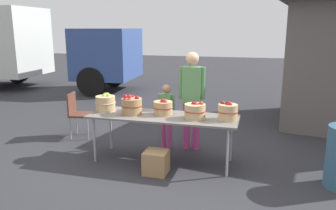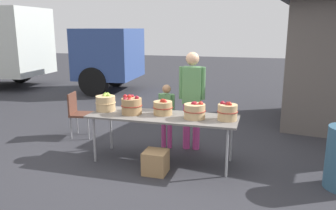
# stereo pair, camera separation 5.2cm
# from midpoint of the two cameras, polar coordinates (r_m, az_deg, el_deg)

# --- Properties ---
(ground_plane) EXTENTS (40.00, 40.00, 0.00)m
(ground_plane) POSITION_cam_midpoint_polar(r_m,az_deg,el_deg) (5.39, -1.13, -9.53)
(ground_plane) COLOR #2D2D33
(market_table) EXTENTS (2.30, 0.76, 0.75)m
(market_table) POSITION_cam_midpoint_polar(r_m,az_deg,el_deg) (5.16, -1.17, -2.24)
(market_table) COLOR slate
(market_table) RESTS_ON ground
(apple_basket_green_0) EXTENTS (0.33, 0.33, 0.29)m
(apple_basket_green_0) POSITION_cam_midpoint_polar(r_m,az_deg,el_deg) (5.52, -10.87, 0.36)
(apple_basket_green_0) COLOR tan
(apple_basket_green_0) RESTS_ON market_table
(apple_basket_red_0) EXTENTS (0.33, 0.33, 0.30)m
(apple_basket_red_0) POSITION_cam_midpoint_polar(r_m,az_deg,el_deg) (5.25, -6.51, -0.08)
(apple_basket_red_0) COLOR #A87F51
(apple_basket_red_0) RESTS_ON market_table
(apple_basket_red_1) EXTENTS (0.31, 0.31, 0.26)m
(apple_basket_red_1) POSITION_cam_midpoint_polar(r_m,az_deg,el_deg) (5.19, -1.13, -0.39)
(apple_basket_red_1) COLOR tan
(apple_basket_red_1) RESTS_ON market_table
(apple_basket_red_2) EXTENTS (0.33, 0.33, 0.26)m
(apple_basket_red_2) POSITION_cam_midpoint_polar(r_m,az_deg,el_deg) (4.98, 4.34, -0.97)
(apple_basket_red_2) COLOR tan
(apple_basket_red_2) RESTS_ON market_table
(apple_basket_red_3) EXTENTS (0.30, 0.30, 0.28)m
(apple_basket_red_3) POSITION_cam_midpoint_polar(r_m,az_deg,el_deg) (4.96, 9.84, -1.07)
(apple_basket_red_3) COLOR tan
(apple_basket_red_3) RESTS_ON market_table
(vendor_adult) EXTENTS (0.44, 0.25, 1.68)m
(vendor_adult) POSITION_cam_midpoint_polar(r_m,az_deg,el_deg) (5.67, 3.81, 2.02)
(vendor_adult) COLOR #CC3F8C
(vendor_adult) RESTS_ON ground
(child_customer) EXTENTS (0.30, 0.17, 1.13)m
(child_customer) POSITION_cam_midpoint_polar(r_m,az_deg,el_deg) (5.79, -0.53, -1.03)
(child_customer) COLOR #CC3F8C
(child_customer) RESTS_ON ground
(box_truck) EXTENTS (7.82, 2.61, 2.75)m
(box_truck) POSITION_cam_midpoint_polar(r_m,az_deg,el_deg) (13.08, -25.43, 9.23)
(box_truck) COLOR silver
(box_truck) RESTS_ON ground
(folding_chair) EXTENTS (0.47, 0.47, 0.86)m
(folding_chair) POSITION_cam_midpoint_polar(r_m,az_deg,el_deg) (6.66, -15.39, -1.01)
(folding_chair) COLOR brown
(folding_chair) RESTS_ON ground
(produce_crate) EXTENTS (0.34, 0.34, 0.34)m
(produce_crate) POSITION_cam_midpoint_polar(r_m,az_deg,el_deg) (4.92, -2.35, -9.72)
(produce_crate) COLOR #A87F51
(produce_crate) RESTS_ON ground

